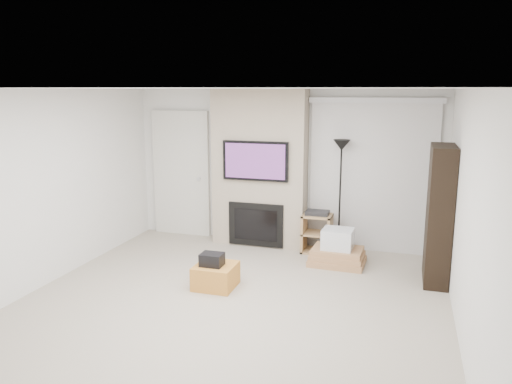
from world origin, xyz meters
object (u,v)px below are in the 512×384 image
(box_stack, at_px, (337,251))
(bookshelf, at_px, (439,215))
(av_stand, at_px, (317,231))
(floor_lamp, at_px, (341,164))
(ottoman, at_px, (216,276))

(box_stack, height_order, bookshelf, bookshelf)
(av_stand, distance_m, bookshelf, 1.93)
(floor_lamp, bearing_deg, bookshelf, -31.10)
(ottoman, bearing_deg, bookshelf, 21.41)
(av_stand, height_order, box_stack, av_stand)
(ottoman, xyz_separation_m, floor_lamp, (1.31, 1.90, 1.23))
(av_stand, relative_size, box_stack, 0.82)
(ottoman, bearing_deg, box_stack, 43.71)
(av_stand, xyz_separation_m, box_stack, (0.38, -0.46, -0.15))
(ottoman, relative_size, box_stack, 0.62)
(ottoman, relative_size, bookshelf, 0.28)
(floor_lamp, xyz_separation_m, av_stand, (-0.32, -0.13, -1.03))
(floor_lamp, height_order, bookshelf, bookshelf)
(ottoman, bearing_deg, floor_lamp, 55.42)
(box_stack, relative_size, bookshelf, 0.45)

